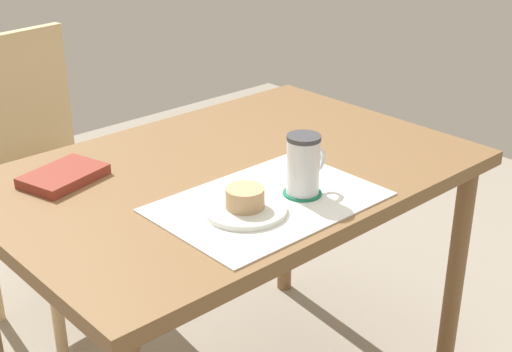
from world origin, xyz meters
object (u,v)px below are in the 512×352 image
object	(u,v)px
pastry	(245,198)
pastry_plate	(245,210)
dining_table	(232,198)
small_book	(64,176)
wooden_chair	(44,172)
coffee_mug	(304,164)

from	to	relation	value
pastry	pastry_plate	bearing A→B (deg)	0.00
dining_table	small_book	distance (m)	0.40
wooden_chair	pastry_plate	distance (m)	0.99
coffee_mug	small_book	xyz separation A→B (m)	(-0.35, 0.42, -0.06)
dining_table	pastry_plate	world-z (taller)	pastry_plate
pastry_plate	pastry	distance (m)	0.03
coffee_mug	dining_table	bearing A→B (deg)	93.82
wooden_chair	pastry	bearing A→B (deg)	81.84
dining_table	wooden_chair	bearing A→B (deg)	99.71
dining_table	wooden_chair	xyz separation A→B (m)	(-0.13, 0.76, -0.14)
dining_table	pastry_plate	bearing A→B (deg)	-123.79
wooden_chair	small_book	bearing A→B (deg)	62.10
dining_table	wooden_chair	size ratio (longest dim) A/B	1.24
dining_table	wooden_chair	world-z (taller)	wooden_chair
dining_table	pastry	xyz separation A→B (m)	(-0.14, -0.21, 0.12)
pastry_plate	small_book	xyz separation A→B (m)	(-0.20, 0.41, 0.00)
dining_table	pastry	size ratio (longest dim) A/B	14.10
small_book	pastry	bearing A→B (deg)	-78.87
wooden_chair	coffee_mug	size ratio (longest dim) A/B	6.99
pastry_plate	small_book	size ratio (longest dim) A/B	0.98
pastry	coffee_mug	size ratio (longest dim) A/B	0.61
wooden_chair	coffee_mug	xyz separation A→B (m)	(0.15, -0.99, 0.30)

